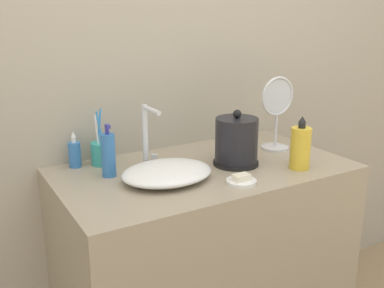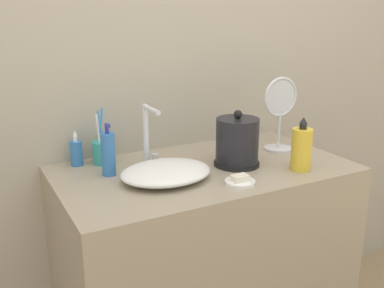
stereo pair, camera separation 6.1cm
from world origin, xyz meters
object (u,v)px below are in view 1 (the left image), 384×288
electric_kettle (236,143)px  shampoo_bottle (300,147)px  toothbrush_cup (102,153)px  vanity_mirror (277,110)px  lotion_bottle (108,155)px  faucet (148,133)px  mouthwash_bottle (75,154)px

electric_kettle → shampoo_bottle: bearing=-41.3°
toothbrush_cup → shampoo_bottle: (0.62, -0.42, 0.04)m
shampoo_bottle → vanity_mirror: vanity_mirror is taller
lotion_bottle → toothbrush_cup: bearing=80.7°
vanity_mirror → faucet: bearing=173.3°
shampoo_bottle → vanity_mirror: (0.08, 0.24, 0.09)m
toothbrush_cup → lotion_bottle: size_ratio=1.12×
electric_kettle → vanity_mirror: bearing=17.1°
shampoo_bottle → toothbrush_cup: bearing=146.2°
lotion_bottle → vanity_mirror: (0.73, -0.04, 0.09)m
toothbrush_cup → lotion_bottle: toothbrush_cup is taller
lotion_bottle → vanity_mirror: bearing=-3.3°
electric_kettle → lotion_bottle: (-0.47, 0.12, -0.01)m
faucet → toothbrush_cup: size_ratio=1.10×
electric_kettle → vanity_mirror: size_ratio=0.69×
electric_kettle → toothbrush_cup: same height
faucet → toothbrush_cup: faucet is taller
faucet → lotion_bottle: size_ratio=1.23×
electric_kettle → mouthwash_bottle: (-0.54, 0.28, -0.03)m
electric_kettle → toothbrush_cup: bearing=149.7°
faucet → mouthwash_bottle: size_ratio=1.70×
toothbrush_cup → lotion_bottle: 0.14m
toothbrush_cup → shampoo_bottle: toothbrush_cup is taller
faucet → shampoo_bottle: bearing=-32.4°
electric_kettle → vanity_mirror: 0.29m
electric_kettle → toothbrush_cup: (-0.44, 0.26, -0.04)m
faucet → vanity_mirror: vanity_mirror is taller
faucet → vanity_mirror: size_ratio=0.76×
faucet → lotion_bottle: bearing=-171.8°
electric_kettle → mouthwash_bottle: size_ratio=1.54×
toothbrush_cup → shampoo_bottle: bearing=-33.8°
toothbrush_cup → mouthwash_bottle: size_ratio=1.54×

